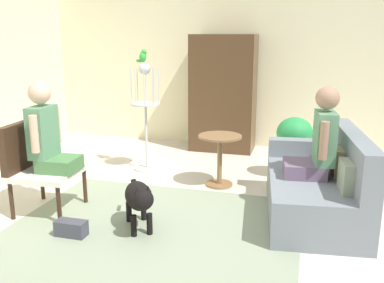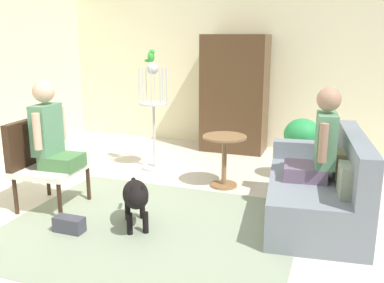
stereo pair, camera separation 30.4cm
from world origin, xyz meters
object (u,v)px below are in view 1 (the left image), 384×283
(bird_cage_stand, at_px, (146,115))
(handbag, at_px, (71,228))
(dog, at_px, (139,198))
(armchair, at_px, (36,160))
(person_on_armchair, at_px, (47,134))
(armoire_cabinet, at_px, (223,93))
(couch, at_px, (319,187))
(parrot, at_px, (143,56))
(potted_plant, at_px, (294,138))
(round_end_table, at_px, (220,153))
(person_on_couch, at_px, (319,141))

(bird_cage_stand, xyz_separation_m, handbag, (0.07, -2.08, -0.70))
(dog, relative_size, bird_cage_stand, 0.48)
(armchair, xyz_separation_m, dog, (1.23, -0.18, -0.21))
(person_on_armchair, bearing_deg, handbag, -43.31)
(armoire_cabinet, bearing_deg, dog, -92.83)
(couch, relative_size, parrot, 9.98)
(armchair, height_order, dog, armchair)
(potted_plant, bearing_deg, round_end_table, -146.40)
(round_end_table, bearing_deg, armchair, -143.71)
(couch, height_order, potted_plant, couch)
(person_on_couch, distance_m, round_end_table, 1.36)
(armchair, xyz_separation_m, round_end_table, (1.70, 1.25, -0.13))
(parrot, relative_size, potted_plant, 0.21)
(person_on_couch, xyz_separation_m, dog, (-1.60, -0.78, -0.47))
(bird_cage_stand, distance_m, potted_plant, 1.99)
(armoire_cabinet, bearing_deg, bird_cage_stand, -120.47)
(armchair, height_order, handbag, armchair)
(armchair, bearing_deg, handbag, -35.13)
(person_on_armchair, height_order, parrot, parrot)
(parrot, height_order, handbag, parrot)
(round_end_table, bearing_deg, couch, -27.88)
(armoire_cabinet, xyz_separation_m, handbag, (-0.72, -3.43, -0.84))
(potted_plant, relative_size, armoire_cabinet, 0.44)
(handbag, bearing_deg, potted_plant, 50.25)
(couch, bearing_deg, handbag, -153.68)
(armchair, relative_size, potted_plant, 1.18)
(couch, xyz_separation_m, person_on_armchair, (-2.71, -0.62, 0.53))
(dog, bearing_deg, round_end_table, 71.73)
(handbag, bearing_deg, parrot, 92.30)
(potted_plant, relative_size, handbag, 2.76)
(parrot, distance_m, handbag, 2.55)
(armoire_cabinet, bearing_deg, handbag, -101.93)
(parrot, xyz_separation_m, armoire_cabinet, (0.81, 1.34, -0.63))
(handbag, bearing_deg, dog, 26.49)
(round_end_table, distance_m, potted_plant, 1.04)
(round_end_table, bearing_deg, handbag, -121.28)
(person_on_couch, xyz_separation_m, round_end_table, (-1.13, 0.65, -0.39))
(round_end_table, bearing_deg, person_on_armchair, -141.23)
(person_on_armchair, distance_m, dog, 1.20)
(potted_plant, xyz_separation_m, handbag, (-1.90, -2.28, -0.45))
(couch, relative_size, potted_plant, 2.12)
(parrot, bearing_deg, round_end_table, -18.31)
(couch, xyz_separation_m, round_end_table, (-1.17, 0.62, 0.10))
(armchair, relative_size, armoire_cabinet, 0.52)
(potted_plant, distance_m, handbag, 3.00)
(armchair, distance_m, bird_cage_stand, 1.74)
(person_on_armchair, height_order, armoire_cabinet, armoire_cabinet)
(person_on_couch, relative_size, person_on_armchair, 0.99)
(dog, bearing_deg, handbag, -153.51)
(person_on_couch, bearing_deg, armchair, -168.03)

